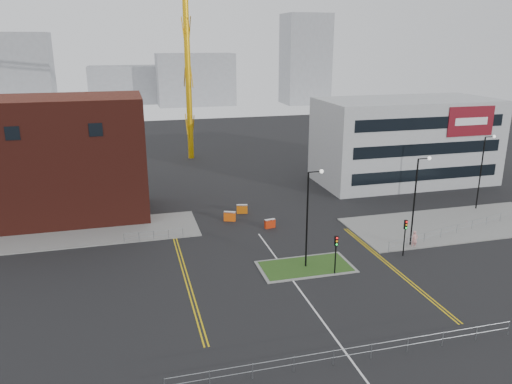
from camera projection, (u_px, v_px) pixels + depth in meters
ground at (318, 314)px, 37.83m from camera, size 200.00×200.00×0.00m
pavement_left at (66, 235)px, 53.20m from camera, size 28.00×8.00×0.12m
pavement_right at (454, 224)px, 56.18m from camera, size 24.00×10.00×0.12m
island_kerb at (306, 267)px, 45.70m from camera, size 8.60×4.60×0.08m
grass_island at (306, 267)px, 45.70m from camera, size 8.00×4.00×0.12m
brick_building at (36, 162)px, 56.02m from camera, size 24.20×10.07×14.24m
office_block at (405, 141)px, 72.05m from camera, size 25.00×12.20×12.00m
tower_crane at (222, 8)px, 80.82m from camera, size 51.30×15.28×35.93m
streetlamp_island at (310, 211)px, 44.19m from camera, size 1.46×0.36×9.18m
streetlamp_right_near at (417, 194)px, 49.00m from camera, size 1.46×0.36×9.18m
streetlamp_right_far at (483, 166)px, 59.86m from camera, size 1.46×0.36×9.18m
traffic_light_island at (336, 248)px, 43.59m from camera, size 0.28×0.33×3.65m
traffic_light_right at (405, 231)px, 47.42m from camera, size 0.28×0.33×3.65m
railing_front at (353, 351)px, 32.06m from camera, size 24.05×0.05×1.10m
railing_left at (154, 234)px, 51.53m from camera, size 6.05×0.05×1.10m
railing_right at (457, 227)px, 53.29m from camera, size 19.05×5.05×1.10m
centre_line at (308, 302)px, 39.68m from camera, size 0.15×30.00×0.01m
yellow_left_a at (183, 272)px, 44.84m from camera, size 0.12×24.00×0.01m
yellow_left_b at (186, 271)px, 44.92m from camera, size 0.12×24.00×0.01m
yellow_right_a at (390, 267)px, 45.72m from camera, size 0.12×20.00×0.01m
yellow_right_b at (393, 267)px, 45.79m from camera, size 0.12×20.00×0.01m
skyline_a at (18, 74)px, 135.61m from camera, size 18.00×12.00×22.00m
skyline_b at (195, 79)px, 158.09m from camera, size 24.00×12.00×16.00m
skyline_c at (305, 59)px, 160.37m from camera, size 14.00×12.00×28.00m
skyline_d at (137, 85)px, 163.46m from camera, size 30.00×12.00×12.00m
pedestrian at (414, 240)px, 49.62m from camera, size 0.68×0.45×1.83m
barrier_left at (230, 216)px, 57.26m from camera, size 1.40×0.91×1.12m
barrier_mid at (270, 223)px, 55.15m from camera, size 1.24×0.56×1.00m
barrier_right at (242, 209)px, 59.79m from camera, size 1.35×0.68×1.08m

